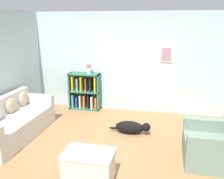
# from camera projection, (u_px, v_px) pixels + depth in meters

# --- Properties ---
(ground_plane) EXTENTS (14.00, 14.00, 0.00)m
(ground_plane) POSITION_uv_depth(u_px,v_px,m) (107.00, 147.00, 4.79)
(ground_plane) COLOR #997047
(wall_back) EXTENTS (5.60, 0.13, 2.60)m
(wall_back) POSITION_uv_depth(u_px,v_px,m) (127.00, 62.00, 6.57)
(wall_back) COLOR silver
(wall_back) RESTS_ON ground_plane
(couch) EXTENTS (0.82, 2.06, 0.81)m
(couch) POSITION_uv_depth(u_px,v_px,m) (12.00, 123.00, 5.17)
(couch) COLOR beige
(couch) RESTS_ON ground_plane
(bookshelf) EXTENTS (0.84, 0.30, 1.00)m
(bookshelf) POSITION_uv_depth(u_px,v_px,m) (85.00, 92.00, 6.83)
(bookshelf) COLOR #2D6B56
(bookshelf) RESTS_ON ground_plane
(recliner_chair) EXTENTS (0.90, 0.95, 1.01)m
(recliner_chair) POSITION_uv_depth(u_px,v_px,m) (216.00, 143.00, 4.22)
(recliner_chair) COLOR gray
(recliner_chair) RESTS_ON ground_plane
(coffee_table) EXTENTS (0.76, 0.50, 0.46)m
(coffee_table) POSITION_uv_depth(u_px,v_px,m) (89.00, 165.00, 3.76)
(coffee_table) COLOR silver
(coffee_table) RESTS_ON ground_plane
(dog) EXTENTS (0.91, 0.25, 0.28)m
(dog) POSITION_uv_depth(u_px,v_px,m) (131.00, 127.00, 5.35)
(dog) COLOR black
(dog) RESTS_ON ground_plane
(vase) EXTENTS (0.13, 0.13, 0.28)m
(vase) POSITION_uv_depth(u_px,v_px,m) (89.00, 68.00, 6.61)
(vase) COLOR silver
(vase) RESTS_ON bookshelf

